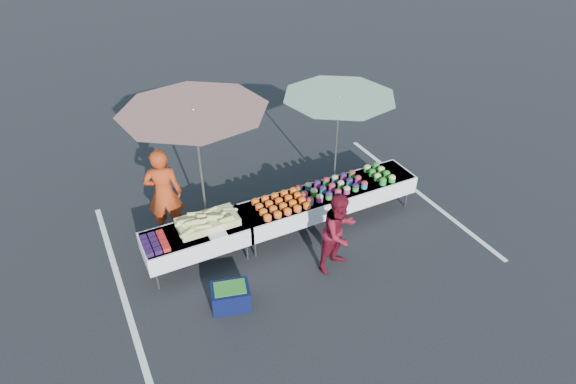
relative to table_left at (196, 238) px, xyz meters
name	(u,v)px	position (x,y,z in m)	size (l,w,h in m)	color
ground	(288,234)	(1.80, 0.00, -0.58)	(80.00, 80.00, 0.00)	black
stripe_left	(121,288)	(-1.40, 0.00, -0.58)	(0.10, 5.00, 0.00)	silver
stripe_right	(417,192)	(5.00, 0.00, -0.58)	(0.10, 5.00, 0.00)	silver
table_left	(196,238)	(0.00, 0.00, 0.00)	(1.86, 0.81, 0.75)	white
table_center	(288,210)	(1.80, 0.00, 0.00)	(1.86, 0.81, 0.75)	white
table_right	(367,186)	(3.60, 0.00, 0.00)	(1.86, 0.81, 0.75)	white
berry_punnets	(155,243)	(-0.71, -0.06, 0.21)	(0.40, 0.54, 0.08)	black
corn_pile	(207,221)	(0.24, 0.04, 0.26)	(1.16, 0.57, 0.26)	#ABB45C
plastic_bags	(217,235)	(0.30, -0.30, 0.19)	(0.30, 0.25, 0.05)	white
carrot_bowls	(281,203)	(1.65, -0.01, 0.22)	(0.95, 0.69, 0.11)	#ED481A
potato_cups	(332,187)	(2.75, 0.00, 0.25)	(1.34, 0.58, 0.16)	#2469A8
bean_baskets	(379,173)	(3.86, -0.01, 0.24)	(0.36, 0.68, 0.15)	#238E2E
vendor	(164,194)	(-0.23, 1.08, 0.35)	(0.68, 0.45, 1.86)	#A43312
customer	(339,232)	(2.19, -1.18, 0.18)	(0.75, 0.58, 1.53)	maroon
umbrella_left	(195,121)	(0.44, 0.80, 1.80)	(3.06, 3.06, 2.63)	black
umbrella_right	(339,105)	(3.31, 0.80, 1.50)	(2.62, 2.62, 2.30)	black
storage_bin	(231,296)	(0.15, -1.20, -0.37)	(0.71, 0.59, 0.41)	#0A1036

